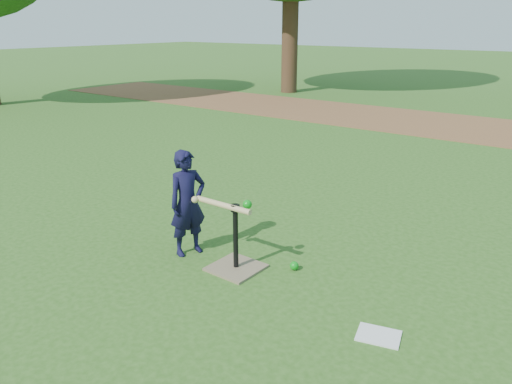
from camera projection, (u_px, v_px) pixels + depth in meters
The scene contains 7 objects.
ground at pixel (241, 247), 4.93m from camera, with size 80.00×80.00×0.00m, color #285116.
dirt_strip at pixel (460, 127), 10.61m from camera, with size 24.00×3.00×0.01m, color brown.
child at pixel (188, 203), 4.65m from camera, with size 0.37×0.24×1.01m, color black.
wiffle_ball_ground at pixel (294, 266), 4.47m from camera, with size 0.08×0.08×0.08m, color #0C8E16.
clipboard at pixel (379, 336), 3.53m from camera, with size 0.30×0.23×0.01m, color white.
batting_tee at pixel (236, 258), 4.46m from camera, with size 0.44×0.44×0.61m.
swing_action at pixel (225, 204), 4.37m from camera, with size 0.63×0.21×0.09m.
Camera 1 is at (2.82, -3.50, 2.11)m, focal length 35.00 mm.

